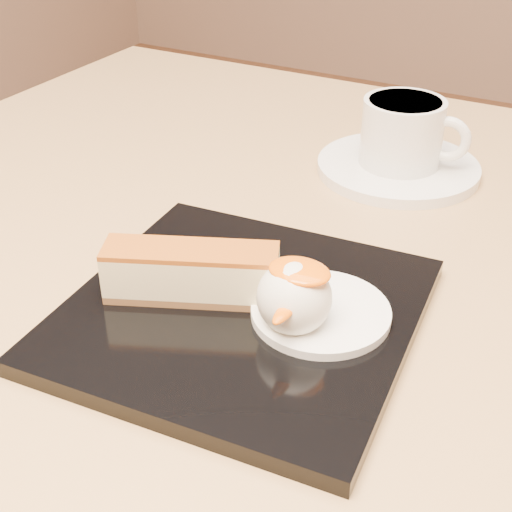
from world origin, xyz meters
The scene contains 9 objects.
table centered at (0.00, 0.00, 0.56)m, with size 0.80×0.80×0.72m.
dessert_plate centered at (0.05, -0.09, 0.73)m, with size 0.22×0.22×0.01m, color black.
cheesecake centered at (0.02, -0.10, 0.75)m, with size 0.12×0.07×0.04m.
cream_smear centered at (0.10, -0.08, 0.73)m, with size 0.09×0.09×0.01m, color white.
ice_cream_scoop centered at (0.09, -0.10, 0.76)m, with size 0.05×0.05×0.05m, color white.
mango_sauce centered at (0.10, -0.10, 0.77)m, with size 0.04×0.03×0.01m, color #FF6808.
mint_sprig centered at (0.08, -0.05, 0.74)m, with size 0.03×0.02×0.00m.
saucer centered at (0.07, 0.18, 0.72)m, with size 0.15×0.15×0.01m, color white.
coffee_cup centered at (0.07, 0.18, 0.76)m, with size 0.10×0.07×0.06m.
Camera 1 is at (0.24, -0.42, 1.01)m, focal length 50.00 mm.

